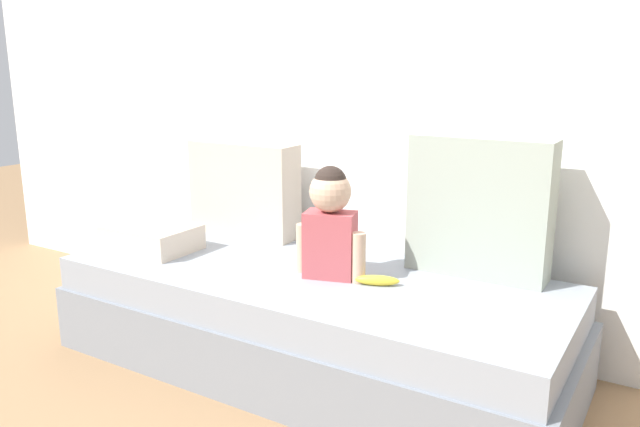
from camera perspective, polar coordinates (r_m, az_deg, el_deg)
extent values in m
plane|color=#93704C|center=(2.73, -0.92, -13.61)|extent=(12.00, 12.00, 0.00)
cube|color=white|center=(2.91, 5.00, 12.99)|extent=(5.33, 0.10, 2.44)
cube|color=gray|center=(2.67, -0.93, -10.98)|extent=(2.13, 0.85, 0.28)
cube|color=#8C939E|center=(2.59, -0.95, -6.78)|extent=(2.06, 0.83, 0.14)
cube|color=#C1B29E|center=(3.09, -6.89, 2.23)|extent=(0.56, 0.16, 0.45)
cube|color=#99A393|center=(2.54, 14.25, 0.56)|extent=(0.55, 0.16, 0.55)
cube|color=#B24C51|center=(2.47, 0.92, -2.84)|extent=(0.22, 0.17, 0.26)
sphere|color=tan|center=(2.42, 0.94, 2.00)|extent=(0.16, 0.16, 0.16)
sphere|color=#2D231E|center=(2.42, 0.94, 2.86)|extent=(0.13, 0.13, 0.13)
cylinder|color=tan|center=(2.55, -1.54, -3.12)|extent=(0.06, 0.06, 0.20)
cylinder|color=tan|center=(2.42, 3.51, -4.02)|extent=(0.06, 0.06, 0.20)
ellipsoid|color=yellow|center=(2.42, 5.23, -6.04)|extent=(0.17, 0.11, 0.04)
cube|color=beige|center=(2.96, -15.03, -2.09)|extent=(0.40, 0.28, 0.11)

